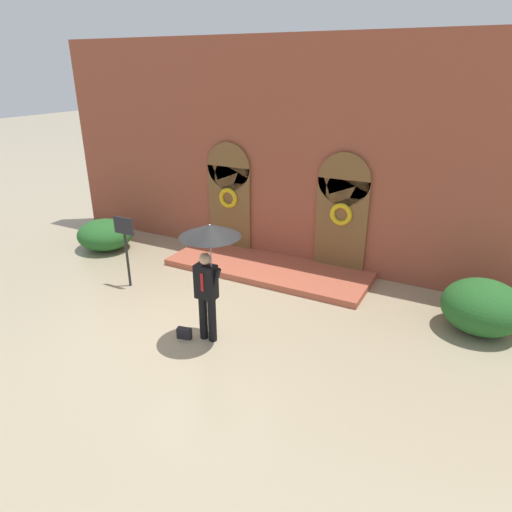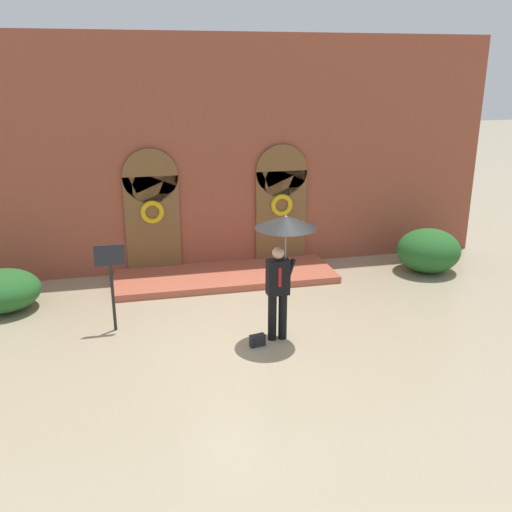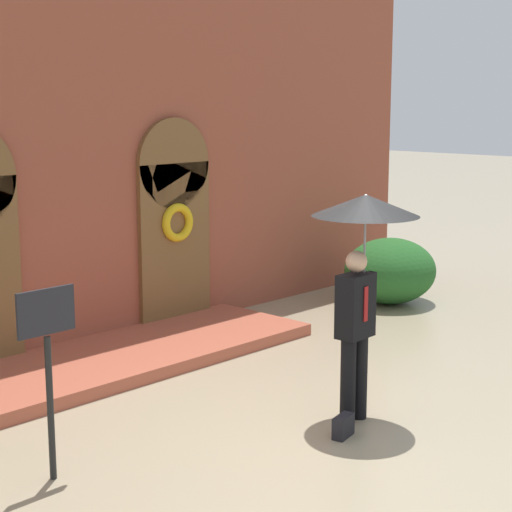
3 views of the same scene
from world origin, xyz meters
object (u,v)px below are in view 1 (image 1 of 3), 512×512
Objects in this scene: person_with_umbrella at (209,248)px; shrub_right at (482,307)px; sign_post at (125,240)px; shrub_left at (105,235)px; handbag at (184,333)px.

person_with_umbrella is 5.46m from shrub_right.
shrub_left is (-2.28, 1.53, -0.74)m from sign_post.
person_with_umbrella is at bearing -19.45° from sign_post.
person_with_umbrella reaches higher than handbag.
handbag is 5.85m from shrub_right.
shrub_left is 1.01× the size of shrub_right.
person_with_umbrella reaches higher than shrub_right.
handbag is 3.01m from sign_post.
sign_post reaches higher than handbag.
shrub_right is (5.03, 2.96, 0.43)m from handbag.
person_with_umbrella is 1.89m from handbag.
handbag is at bearing -30.29° from shrub_left.
person_with_umbrella is at bearing -26.06° from shrub_left.
sign_post is (-2.52, 1.27, 1.05)m from handbag.
shrub_right is (4.51, 2.76, -1.38)m from person_with_umbrella.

